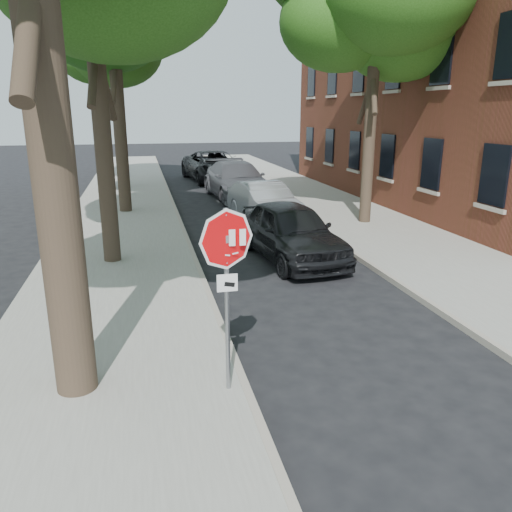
{
  "coord_description": "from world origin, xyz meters",
  "views": [
    {
      "loc": [
        -1.73,
        -6.24,
        3.91
      ],
      "look_at": [
        -0.29,
        0.02,
        2.05
      ],
      "focal_mm": 35.0,
      "sensor_mm": 36.0,
      "label": 1
    }
  ],
  "objects_px": {
    "car_a": "(291,231)",
    "car_c": "(237,180)",
    "car_b": "(265,203)",
    "tree_right": "(376,5)",
    "tree_far": "(112,42)",
    "stop_sign": "(227,266)",
    "apartment_building": "(509,20)",
    "car_d": "(214,166)"
  },
  "relations": [
    {
      "from": "car_a",
      "to": "car_b",
      "type": "relative_size",
      "value": 1.06
    },
    {
      "from": "car_a",
      "to": "stop_sign",
      "type": "bearing_deg",
      "value": -120.36
    },
    {
      "from": "car_d",
      "to": "car_a",
      "type": "bearing_deg",
      "value": -97.49
    },
    {
      "from": "car_d",
      "to": "apartment_building",
      "type": "bearing_deg",
      "value": -43.91
    },
    {
      "from": "apartment_building",
      "to": "car_a",
      "type": "xyz_separation_m",
      "value": [
        -11.86,
        -7.59,
        -6.87
      ]
    },
    {
      "from": "stop_sign",
      "to": "car_d",
      "type": "relative_size",
      "value": 0.42
    },
    {
      "from": "car_a",
      "to": "car_d",
      "type": "xyz_separation_m",
      "value": [
        0.32,
        16.45,
        0.07
      ]
    },
    {
      "from": "apartment_building",
      "to": "tree_far",
      "type": "distance_m",
      "value": 18.18
    },
    {
      "from": "tree_right",
      "to": "car_d",
      "type": "bearing_deg",
      "value": 105.41
    },
    {
      "from": "tree_right",
      "to": "car_d",
      "type": "relative_size",
      "value": 1.51
    },
    {
      "from": "tree_far",
      "to": "car_d",
      "type": "relative_size",
      "value": 1.51
    },
    {
      "from": "apartment_building",
      "to": "car_a",
      "type": "relative_size",
      "value": 4.38
    },
    {
      "from": "car_b",
      "to": "car_a",
      "type": "bearing_deg",
      "value": -103.41
    },
    {
      "from": "tree_right",
      "to": "car_c",
      "type": "bearing_deg",
      "value": 117.59
    },
    {
      "from": "apartment_building",
      "to": "tree_far",
      "type": "height_order",
      "value": "apartment_building"
    },
    {
      "from": "apartment_building",
      "to": "car_b",
      "type": "height_order",
      "value": "apartment_building"
    },
    {
      "from": "stop_sign",
      "to": "tree_right",
      "type": "height_order",
      "value": "tree_right"
    },
    {
      "from": "apartment_building",
      "to": "car_c",
      "type": "bearing_deg",
      "value": 167.26
    },
    {
      "from": "apartment_building",
      "to": "car_c",
      "type": "relative_size",
      "value": 3.49
    },
    {
      "from": "car_b",
      "to": "car_d",
      "type": "relative_size",
      "value": 0.71
    },
    {
      "from": "car_b",
      "to": "car_d",
      "type": "distance_m",
      "value": 11.66
    },
    {
      "from": "car_b",
      "to": "car_c",
      "type": "relative_size",
      "value": 0.76
    },
    {
      "from": "tree_far",
      "to": "stop_sign",
      "type": "bearing_deg",
      "value": -84.54
    },
    {
      "from": "stop_sign",
      "to": "car_d",
      "type": "xyz_separation_m",
      "value": [
        3.16,
        22.89,
        -1.09
      ]
    },
    {
      "from": "tree_far",
      "to": "car_c",
      "type": "distance_m",
      "value": 9.46
    },
    {
      "from": "apartment_building",
      "to": "tree_far",
      "type": "relative_size",
      "value": 2.17
    },
    {
      "from": "stop_sign",
      "to": "apartment_building",
      "type": "bearing_deg",
      "value": 43.65
    },
    {
      "from": "apartment_building",
      "to": "car_c",
      "type": "distance_m",
      "value": 13.53
    },
    {
      "from": "car_a",
      "to": "car_c",
      "type": "bearing_deg",
      "value": 80.89
    },
    {
      "from": "car_a",
      "to": "car_c",
      "type": "relative_size",
      "value": 0.8
    },
    {
      "from": "car_a",
      "to": "car_d",
      "type": "relative_size",
      "value": 0.75
    },
    {
      "from": "tree_right",
      "to": "car_a",
      "type": "bearing_deg",
      "value": -136.02
    },
    {
      "from": "car_a",
      "to": "car_d",
      "type": "bearing_deg",
      "value": 82.35
    },
    {
      "from": "apartment_building",
      "to": "car_d",
      "type": "bearing_deg",
      "value": 142.47
    },
    {
      "from": "stop_sign",
      "to": "car_b",
      "type": "height_order",
      "value": "stop_sign"
    },
    {
      "from": "car_c",
      "to": "stop_sign",
      "type": "bearing_deg",
      "value": -104.76
    },
    {
      "from": "stop_sign",
      "to": "car_a",
      "type": "height_order",
      "value": "stop_sign"
    },
    {
      "from": "tree_far",
      "to": "car_a",
      "type": "bearing_deg",
      "value": -71.69
    },
    {
      "from": "apartment_building",
      "to": "car_b",
      "type": "relative_size",
      "value": 4.62
    },
    {
      "from": "car_b",
      "to": "tree_right",
      "type": "bearing_deg",
      "value": -25.84
    },
    {
      "from": "car_b",
      "to": "stop_sign",
      "type": "bearing_deg",
      "value": -114.34
    },
    {
      "from": "car_b",
      "to": "car_d",
      "type": "xyz_separation_m",
      "value": [
        -0.14,
        11.66,
        0.14
      ]
    }
  ]
}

